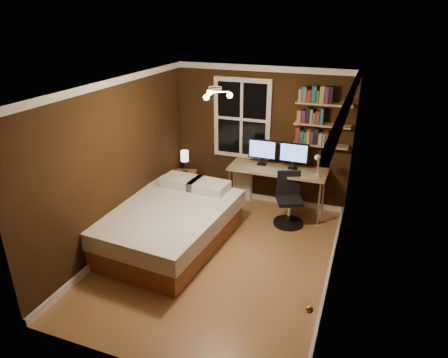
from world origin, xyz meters
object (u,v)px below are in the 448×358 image
(nightstand, at_px, (186,184))
(office_chair, at_px, (289,205))
(radiator, at_px, (243,186))
(monitor_right, at_px, (294,156))
(bedside_lamp, at_px, (185,162))
(monitor_left, at_px, (262,152))
(desk, at_px, (278,172))
(bed, at_px, (170,224))
(desk_lamp, at_px, (318,165))

(nightstand, xyz_separation_m, office_chair, (2.09, -0.37, 0.09))
(radiator, bearing_deg, monitor_right, -9.00)
(nightstand, height_order, radiator, radiator)
(monitor_right, bearing_deg, nightstand, -176.38)
(radiator, bearing_deg, bedside_lamp, -165.28)
(bedside_lamp, distance_m, monitor_left, 1.51)
(radiator, xyz_separation_m, monitor_right, (0.96, -0.15, 0.78))
(desk, xyz_separation_m, monitor_left, (-0.31, 0.08, 0.29))
(nightstand, distance_m, desk, 1.85)
(nightstand, relative_size, desk, 0.29)
(bed, height_order, office_chair, office_chair)
(monitor_left, distance_m, office_chair, 1.06)
(monitor_left, xyz_separation_m, monitor_right, (0.56, 0.00, 0.00))
(radiator, bearing_deg, bed, -106.18)
(nightstand, height_order, office_chair, office_chair)
(monitor_left, xyz_separation_m, office_chair, (0.62, -0.50, -0.71))
(desk, bearing_deg, nightstand, -178.62)
(bedside_lamp, bearing_deg, nightstand, 0.00)
(monitor_left, height_order, monitor_right, same)
(monitor_right, bearing_deg, desk, -160.90)
(monitor_left, relative_size, monitor_right, 1.00)
(radiator, bearing_deg, desk_lamp, -15.90)
(bed, bearing_deg, radiator, 78.17)
(desk, height_order, office_chair, office_chair)
(bedside_lamp, distance_m, office_chair, 2.15)
(nightstand, xyz_separation_m, desk_lamp, (2.47, -0.12, 0.78))
(radiator, xyz_separation_m, desk, (0.71, -0.24, 0.48))
(bed, xyz_separation_m, nightstand, (-0.51, 1.62, -0.08))
(monitor_right, distance_m, desk_lamp, 0.51)
(nightstand, relative_size, monitor_left, 0.97)
(nightstand, bearing_deg, office_chair, -25.18)
(desk, distance_m, desk_lamp, 0.77)
(radiator, distance_m, office_chair, 1.21)
(bed, bearing_deg, nightstand, 111.91)
(bed, height_order, desk, desk)
(monitor_left, distance_m, desk_lamp, 1.04)
(radiator, relative_size, monitor_left, 1.04)
(radiator, height_order, office_chair, office_chair)
(desk, distance_m, office_chair, 0.66)
(monitor_right, relative_size, office_chair, 0.56)
(bedside_lamp, relative_size, desk, 0.26)
(bedside_lamp, relative_size, radiator, 0.82)
(monitor_right, bearing_deg, desk_lamp, -29.05)
(bedside_lamp, distance_m, radiator, 1.19)
(bed, distance_m, radiator, 1.98)
(monitor_right, distance_m, office_chair, 0.87)
(radiator, distance_m, monitor_left, 0.89)
(bedside_lamp, distance_m, desk_lamp, 2.49)
(nightstand, xyz_separation_m, desk, (1.78, 0.04, 0.50))
(bed, xyz_separation_m, monitor_left, (0.95, 1.75, 0.72))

